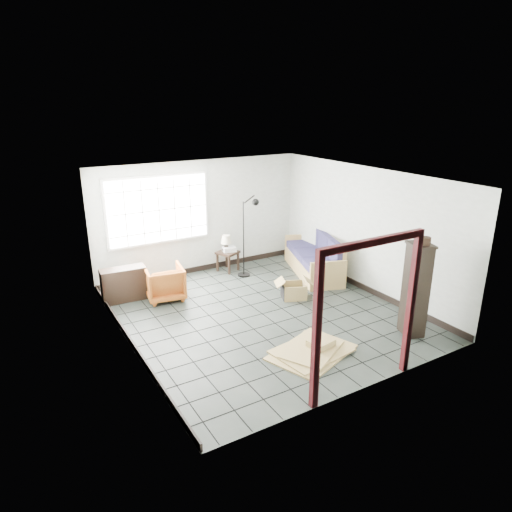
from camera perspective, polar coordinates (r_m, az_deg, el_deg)
ground at (r=8.75m, az=0.78°, el=-7.23°), size 5.50×5.50×0.00m
room_shell at (r=8.17m, az=0.73°, el=3.47°), size 5.02×5.52×2.61m
window_panel at (r=10.15m, az=-12.11°, el=5.66°), size 2.32×0.08×1.52m
doorway_trim at (r=6.24m, az=13.91°, el=-5.06°), size 1.80×0.08×2.20m
futon_sofa at (r=10.72m, az=7.49°, el=-0.37°), size 1.47×2.28×0.95m
armchair at (r=9.43m, az=-11.36°, el=-3.11°), size 0.83×0.79×0.76m
side_table at (r=10.77m, az=-3.56°, el=0.14°), size 0.58×0.58×0.48m
table_lamp at (r=10.70m, az=-3.76°, el=2.00°), size 0.28×0.28×0.39m
projector at (r=10.73m, az=-3.37°, el=0.86°), size 0.34×0.29×0.11m
floor_lamp at (r=10.30m, az=-0.83°, el=2.81°), size 0.53×0.33×1.86m
console_shelf at (r=9.57m, az=-16.18°, el=-3.41°), size 0.90×0.40×0.68m
tall_shelf at (r=8.17m, az=19.33°, el=-3.92°), size 0.47×0.53×1.64m
pot at (r=7.85m, az=20.43°, el=1.79°), size 0.22×0.22×0.13m
open_box at (r=9.39m, az=4.73°, el=-4.35°), size 0.85×0.63×0.43m
cardboard_pile at (r=7.54m, az=7.13°, el=-11.57°), size 1.57×1.33×0.19m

